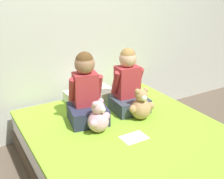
{
  "coord_description": "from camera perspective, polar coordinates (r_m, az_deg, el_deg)",
  "views": [
    {
      "loc": [
        -1.17,
        -1.62,
        1.59
      ],
      "look_at": [
        0.0,
        0.38,
        0.69
      ],
      "focal_mm": 45.0,
      "sensor_mm": 36.0,
      "label": 1
    }
  ],
  "objects": [
    {
      "name": "ground_plane",
      "position": [
        2.55,
        4.53,
        -17.28
      ],
      "size": [
        14.0,
        14.0,
        0.0
      ],
      "primitive_type": "plane",
      "color": "brown"
    },
    {
      "name": "wall_behind_bed",
      "position": [
        2.99,
        -7.3,
        14.66
      ],
      "size": [
        8.0,
        0.06,
        2.5
      ],
      "color": "beige",
      "rests_on": "ground_plane"
    },
    {
      "name": "bed",
      "position": [
        2.43,
        4.67,
        -13.58
      ],
      "size": [
        1.59,
        2.02,
        0.41
      ],
      "color": "#473828",
      "rests_on": "ground_plane"
    },
    {
      "name": "child_on_left",
      "position": [
        2.47,
        -5.25,
        -0.79
      ],
      "size": [
        0.38,
        0.38,
        0.63
      ],
      "rotation": [
        0.0,
        0.0,
        -0.19
      ],
      "color": "#282D47",
      "rests_on": "bed"
    },
    {
      "name": "child_on_right",
      "position": [
        2.67,
        3.31,
        0.83
      ],
      "size": [
        0.34,
        0.32,
        0.61
      ],
      "rotation": [
        0.0,
        0.0,
        -0.07
      ],
      "color": "#384251",
      "rests_on": "bed"
    },
    {
      "name": "teddy_bear_held_by_left_child",
      "position": [
        2.33,
        -2.78,
        -5.87
      ],
      "size": [
        0.22,
        0.18,
        0.29
      ],
      "rotation": [
        0.0,
        0.0,
        0.42
      ],
      "color": "#DBA3B2",
      "rests_on": "bed"
    },
    {
      "name": "teddy_bear_held_by_right_child",
      "position": [
        2.55,
        5.93,
        -3.34
      ],
      "size": [
        0.25,
        0.19,
        0.3
      ],
      "rotation": [
        0.0,
        0.0,
        -0.14
      ],
      "color": "tan",
      "rests_on": "bed"
    },
    {
      "name": "pillow_at_headboard",
      "position": [
        2.94,
        -4.4,
        -1.33
      ],
      "size": [
        0.49,
        0.3,
        0.11
      ],
      "color": "silver",
      "rests_on": "bed"
    },
    {
      "name": "sign_card",
      "position": [
        2.3,
        4.51,
        -9.71
      ],
      "size": [
        0.21,
        0.15,
        0.0
      ],
      "color": "white",
      "rests_on": "bed"
    }
  ]
}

